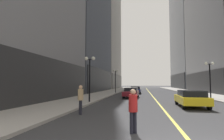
# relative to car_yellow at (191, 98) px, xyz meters

# --- Properties ---
(ground_plane) EXTENTS (200.00, 200.00, 0.00)m
(ground_plane) POSITION_rel_car_yellow_xyz_m (-2.32, 25.31, -0.72)
(ground_plane) COLOR #38383A
(sidewalk_left) EXTENTS (4.50, 78.00, 0.15)m
(sidewalk_left) POSITION_rel_car_yellow_xyz_m (-10.57, 25.31, -0.65)
(sidewalk_left) COLOR #ADA8A0
(sidewalk_left) RESTS_ON ground
(sidewalk_right) EXTENTS (4.50, 78.00, 0.15)m
(sidewalk_right) POSITION_rel_car_yellow_xyz_m (5.93, 25.31, -0.65)
(sidewalk_right) COLOR #ADA8A0
(sidewalk_right) RESTS_ON ground
(lane_centre_stripe) EXTENTS (0.16, 70.00, 0.01)m
(lane_centre_stripe) POSITION_rel_car_yellow_xyz_m (-2.32, 25.31, -0.72)
(lane_centre_stripe) COLOR #E5D64C
(lane_centre_stripe) RESTS_ON ground
(building_left_far) EXTENTS (11.13, 26.00, 49.26)m
(building_left_far) POSITION_rel_car_yellow_xyz_m (-18.28, 50.31, 23.81)
(building_left_far) COLOR #A8A399
(building_left_far) RESTS_ON ground
(car_yellow) EXTENTS (2.05, 4.31, 1.32)m
(car_yellow) POSITION_rel_car_yellow_xyz_m (0.00, 0.00, 0.00)
(car_yellow) COLOR yellow
(car_yellow) RESTS_ON ground
(car_maroon) EXTENTS (1.97, 4.23, 1.32)m
(car_maroon) POSITION_rel_car_yellow_xyz_m (-5.21, 8.17, -0.00)
(car_maroon) COLOR maroon
(car_maroon) RESTS_ON ground
(car_navy) EXTENTS (1.89, 4.80, 1.32)m
(car_navy) POSITION_rel_car_yellow_xyz_m (-4.96, 17.64, 0.00)
(car_navy) COLOR #141E4C
(car_navy) RESTS_ON ground
(pedestrian_in_red_jacket) EXTENTS (0.48, 0.48, 1.66)m
(pedestrian_in_red_jacket) POSITION_rel_car_yellow_xyz_m (-4.17, -8.19, 0.25)
(pedestrian_in_red_jacket) COLOR black
(pedestrian_in_red_jacket) RESTS_ON ground
(pedestrian_in_tan_trench) EXTENTS (0.48, 0.48, 1.76)m
(pedestrian_in_tan_trench) POSITION_rel_car_yellow_xyz_m (-7.52, -4.62, 0.31)
(pedestrian_in_tan_trench) COLOR black
(pedestrian_in_tan_trench) RESTS_ON ground
(street_lamp_left_near) EXTENTS (1.06, 0.36, 4.43)m
(street_lamp_left_near) POSITION_rel_car_yellow_xyz_m (-8.72, 1.22, 2.54)
(street_lamp_left_near) COLOR black
(street_lamp_left_near) RESTS_ON ground
(street_lamp_left_far) EXTENTS (1.06, 0.36, 4.43)m
(street_lamp_left_far) POSITION_rel_car_yellow_xyz_m (-8.72, 17.97, 2.54)
(street_lamp_left_far) COLOR black
(street_lamp_left_far) RESTS_ON ground
(street_lamp_right_mid) EXTENTS (1.06, 0.36, 4.43)m
(street_lamp_right_mid) POSITION_rel_car_yellow_xyz_m (4.08, 7.51, 2.54)
(street_lamp_right_mid) COLOR black
(street_lamp_right_mid) RESTS_ON ground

